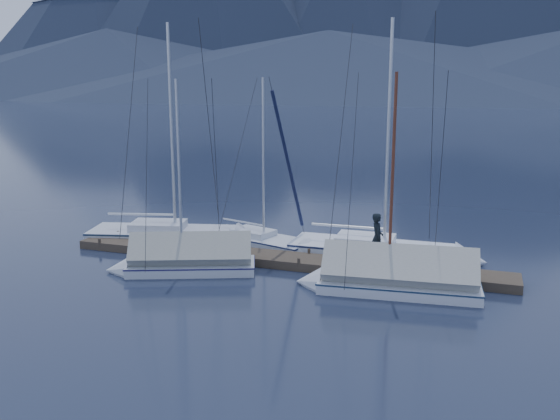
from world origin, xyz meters
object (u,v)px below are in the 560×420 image
Objects in this scene: sailboat_covered_near at (384,279)px; sailboat_covered_far at (179,262)px; sailboat_open_mid at (272,244)px; sailboat_open_left at (188,236)px; person at (377,238)px; sailboat_open_right at (397,254)px.

sailboat_covered_near is 1.04× the size of sailboat_covered_far.
sailboat_covered_near is at bearing 3.29° from sailboat_covered_far.
sailboat_open_left is at bearing -177.04° from sailboat_open_mid.
sailboat_open_right is at bearing -35.10° from person.
person is (8.97, -1.57, 1.11)m from sailboat_open_left.
sailboat_open_mid is at bearing 51.26° from person.
sailboat_covered_far is at bearing 91.88° from person.
sailboat_covered_far reaches higher than person.
sailboat_open_mid is 6.92m from sailboat_covered_near.
sailboat_covered_near is at bearing -35.59° from sailboat_open_mid.
sailboat_open_mid is 4.95m from sailboat_covered_far.
sailboat_open_mid is at bearing 64.54° from sailboat_covered_far.
sailboat_open_right is at bearing 1.87° from sailboat_open_left.
sailboat_covered_near is 4.34× the size of person.
sailboat_open_mid is at bearing 2.96° from sailboat_open_left.
sailboat_open_left is 9.52m from sailboat_open_right.
sailboat_open_left is 5.56× the size of person.
sailboat_covered_near reaches higher than sailboat_covered_far.
sailboat_covered_far is 7.62m from person.
sailboat_open_left is 1.01× the size of sailboat_open_right.
sailboat_open_left is 1.33× the size of sailboat_covered_far.
sailboat_open_mid is 4.23× the size of person.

